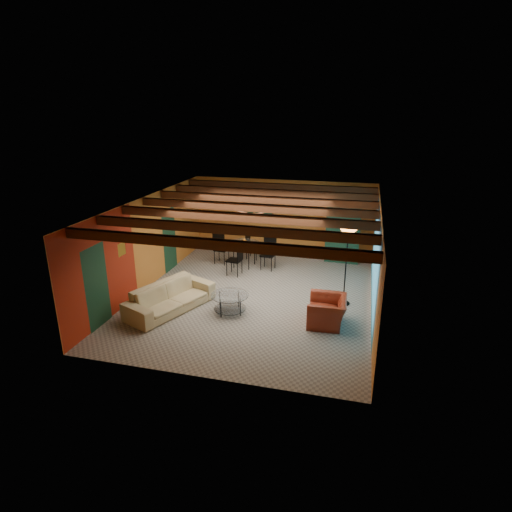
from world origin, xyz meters
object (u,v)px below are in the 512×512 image
(sofa, at_px, (170,297))
(vase, at_px, (244,231))
(coffee_table, at_px, (230,303))
(armoire, at_px, (343,234))
(floor_lamp, at_px, (346,267))
(potted_plant, at_px, (345,199))
(armchair, at_px, (327,311))
(dining_table, at_px, (244,250))

(sofa, height_order, vase, vase)
(coffee_table, relative_size, vase, 5.76)
(armoire, height_order, floor_lamp, floor_lamp)
(floor_lamp, relative_size, potted_plant, 4.10)
(coffee_table, bearing_deg, sofa, -170.56)
(armchair, xyz_separation_m, coffee_table, (-2.52, -0.00, -0.09))
(potted_plant, height_order, vase, potted_plant)
(coffee_table, height_order, armoire, armoire)
(floor_lamp, bearing_deg, armoire, 94.65)
(armoire, bearing_deg, vase, -153.17)
(dining_table, relative_size, vase, 12.64)
(coffee_table, height_order, vase, vase)
(armoire, relative_size, potted_plant, 3.75)
(floor_lamp, xyz_separation_m, vase, (-3.44, 2.15, 0.16))
(sofa, bearing_deg, floor_lamp, -48.33)
(potted_plant, bearing_deg, vase, -156.03)
(dining_table, distance_m, floor_lamp, 4.09)
(floor_lamp, relative_size, vase, 12.33)
(sofa, xyz_separation_m, vase, (0.98, 3.68, 0.86))
(coffee_table, distance_m, floor_lamp, 3.23)
(dining_table, relative_size, potted_plant, 4.20)
(vase, bearing_deg, coffee_table, -80.29)
(coffee_table, relative_size, floor_lamp, 0.47)
(sofa, bearing_deg, armoire, -16.50)
(dining_table, height_order, floor_lamp, floor_lamp)
(armchair, distance_m, floor_lamp, 1.49)
(armchair, relative_size, dining_table, 0.48)
(armchair, height_order, coffee_table, armchair)
(armchair, bearing_deg, vase, -140.05)
(armchair, relative_size, potted_plant, 2.03)
(coffee_table, xyz_separation_m, vase, (-0.59, 3.42, 0.97))
(coffee_table, bearing_deg, vase, 99.71)
(coffee_table, distance_m, dining_table, 3.48)
(armchair, distance_m, coffee_table, 2.52)
(floor_lamp, distance_m, potted_plant, 3.74)
(floor_lamp, distance_m, vase, 4.06)
(armchair, distance_m, armoire, 4.86)
(armchair, bearing_deg, coffee_table, -92.25)
(vase, bearing_deg, potted_plant, 23.97)
(dining_table, bearing_deg, vase, 0.00)
(dining_table, bearing_deg, armoire, 23.97)
(potted_plant, bearing_deg, coffee_table, -118.02)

